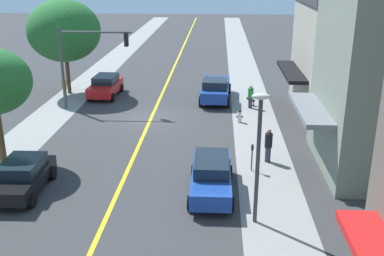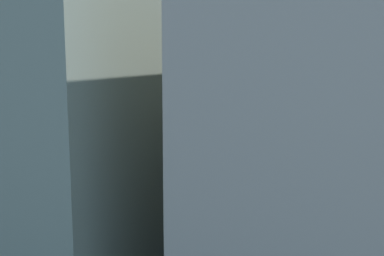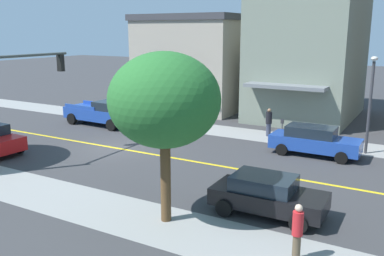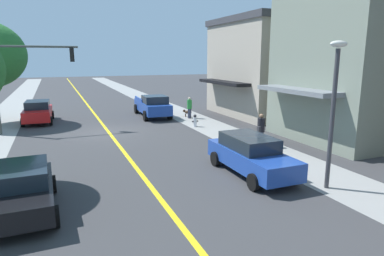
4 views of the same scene
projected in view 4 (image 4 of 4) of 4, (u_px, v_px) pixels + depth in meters
ground_plane at (109, 132)px, 21.89m from camera, size 140.00×140.00×0.00m
sidewalk_left at (206, 124)px, 24.46m from camera, size 2.91×126.00×0.01m
road_centerline_stripe at (109, 132)px, 21.89m from camera, size 0.20×126.00×0.00m
brick_apartment_block at (280, 67)px, 28.68m from camera, size 11.02×8.93×7.93m
tan_rowhouse at (380, 42)px, 19.80m from camera, size 11.93×7.43×11.22m
fire_hydrant at (195, 121)px, 23.56m from camera, size 0.44×0.24×0.87m
parking_meter at (259, 136)px, 16.80m from camera, size 0.12×0.18×1.39m
traffic_light_mast at (23, 71)px, 21.09m from camera, size 5.10×0.32×5.75m
street_lamp at (334, 97)px, 11.84m from camera, size 0.70×0.36×5.32m
red_sedan_right_curb at (38, 111)px, 24.96m from camera, size 2.17×4.36×1.61m
blue_sedan_left_curb at (251, 154)px, 13.90m from camera, size 1.96×4.73×1.60m
black_sedan_right_curb at (21, 189)px, 10.38m from camera, size 2.13×4.16×1.47m
blue_pickup_truck at (153, 106)px, 27.51m from camera, size 2.41×5.72×1.80m
pedestrian_green_shirt at (189, 107)px, 26.76m from camera, size 0.38×0.38×1.70m
pedestrian_black_shirt at (261, 129)px, 18.19m from camera, size 0.39×0.39×1.80m
small_dog at (187, 112)px, 27.50m from camera, size 0.68×0.68×0.59m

